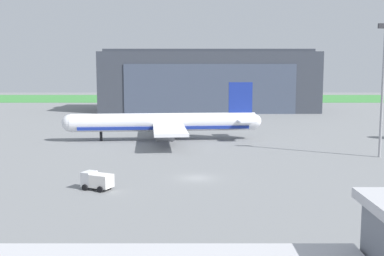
{
  "coord_description": "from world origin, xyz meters",
  "views": [
    {
      "loc": [
        -0.62,
        -63.21,
        14.82
      ],
      "look_at": [
        -1.01,
        17.08,
        4.64
      ],
      "focal_mm": 44.9,
      "sensor_mm": 36.0,
      "label": 1
    }
  ],
  "objects": [
    {
      "name": "ground_plane",
      "position": [
        0.0,
        0.0,
        0.0
      ],
      "size": [
        440.0,
        440.0,
        0.0
      ],
      "primitive_type": "plane",
      "color": "slate"
    },
    {
      "name": "grass_field_strip",
      "position": [
        0.0,
        166.14,
        0.04
      ],
      "size": [
        440.0,
        56.0,
        0.08
      ],
      "primitive_type": "cube",
      "color": "#3E883E",
      "rests_on": "ground_plane"
    },
    {
      "name": "maintenance_hangar",
      "position": [
        5.06,
        103.66,
        10.05
      ],
      "size": [
        71.97,
        28.76,
        21.02
      ],
      "color": "#383D47",
      "rests_on": "ground_plane"
    },
    {
      "name": "airliner_far_left",
      "position": [
        -6.27,
        33.83,
        3.59
      ],
      "size": [
        40.5,
        33.92,
        11.79
      ],
      "color": "white",
      "rests_on": "ground_plane"
    },
    {
      "name": "fuel_bowser",
      "position": [
        -12.2,
        -6.11,
        1.15
      ],
      "size": [
        4.15,
        3.34,
        2.14
      ],
      "color": "silver",
      "rests_on": "ground_plane"
    }
  ]
}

